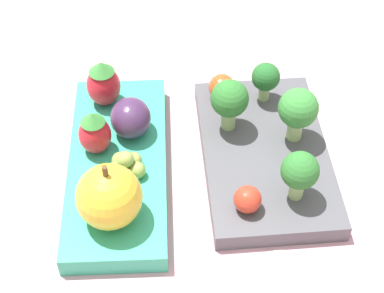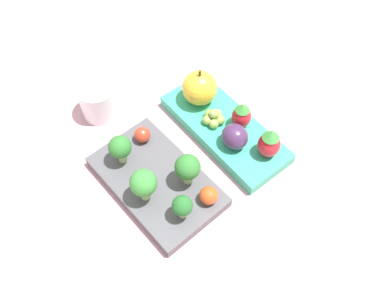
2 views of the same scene
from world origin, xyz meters
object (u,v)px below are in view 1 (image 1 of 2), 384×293
broccoli_floret_3 (298,110)px  strawberry_1 (103,83)px  grape_cluster (126,166)px  apple (109,197)px  bento_box_fruit (118,167)px  broccoli_floret_1 (230,100)px  plum (131,118)px  broccoli_floret_0 (300,172)px  cherry_tomato_1 (222,87)px  strawberry_0 (95,133)px  broccoli_floret_2 (266,78)px  cherry_tomato_0 (248,199)px  bento_box_savoury (265,155)px

broccoli_floret_3 → strawberry_1: (-0.05, -0.19, -0.01)m
grape_cluster → broccoli_floret_3: bearing=106.6°
apple → grape_cluster: (-0.05, 0.01, -0.02)m
bento_box_fruit → grape_cluster: size_ratio=6.24×
broccoli_floret_1 → apple: apple is taller
plum → grape_cluster: plum is taller
broccoli_floret_0 → grape_cluster: size_ratio=1.44×
bento_box_fruit → apple: (0.07, 0.00, 0.04)m
cherry_tomato_1 → strawberry_0: bearing=-58.4°
broccoli_floret_2 → strawberry_0: size_ratio=0.93×
bento_box_fruit → plum: 0.05m
strawberry_0 → grape_cluster: 0.05m
bento_box_fruit → cherry_tomato_0: (0.06, 0.12, 0.02)m
bento_box_fruit → broccoli_floret_2: broccoli_floret_2 is taller
bento_box_savoury → strawberry_0: 0.17m
broccoli_floret_2 → strawberry_0: (0.07, -0.17, -0.00)m
broccoli_floret_1 → grape_cluster: broccoli_floret_1 is taller
bento_box_savoury → cherry_tomato_0: (0.07, -0.02, 0.02)m
broccoli_floret_3 → grape_cluster: 0.17m
bento_box_savoury → strawberry_0: size_ratio=4.38×
strawberry_1 → cherry_tomato_1: bearing=94.6°
bento_box_savoury → apple: size_ratio=3.09×
bento_box_savoury → plum: 0.14m
bento_box_savoury → broccoli_floret_3: 0.06m
grape_cluster → cherry_tomato_0: bearing=70.4°
cherry_tomato_0 → broccoli_floret_1: bearing=-172.9°
broccoli_floret_1 → plum: broccoli_floret_1 is taller
apple → plum: (-0.10, 0.01, -0.01)m
broccoli_floret_0 → cherry_tomato_1: broccoli_floret_0 is taller
broccoli_floret_3 → bento_box_savoury: bearing=-61.0°
cherry_tomato_1 → plum: plum is taller
bento_box_fruit → cherry_tomato_1: (-0.09, 0.10, 0.02)m
bento_box_fruit → plum: plum is taller
broccoli_floret_1 → bento_box_savoury: bearing=49.0°
apple → strawberry_1: 0.15m
bento_box_savoury → cherry_tomato_0: 0.08m
strawberry_0 → strawberry_1: bearing=178.0°
broccoli_floret_1 → broccoli_floret_3: (0.01, 0.06, 0.00)m
cherry_tomato_0 → apple: bearing=-84.7°
cherry_tomato_1 → apple: 0.19m
broccoli_floret_0 → cherry_tomato_1: size_ratio=1.92×
plum → broccoli_floret_0: bearing=63.0°
bento_box_savoury → strawberry_1: size_ratio=3.97×
bento_box_savoury → broccoli_floret_3: size_ratio=3.54×
broccoli_floret_2 → apple: (0.15, -0.15, 0.00)m
broccoli_floret_2 → broccoli_floret_1: bearing=-43.5°
broccoli_floret_1 → grape_cluster: size_ratio=1.56×
plum → grape_cluster: 0.05m
bento_box_fruit → broccoli_floret_2: bearing=120.7°
broccoli_floret_3 → broccoli_floret_1: bearing=-103.0°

